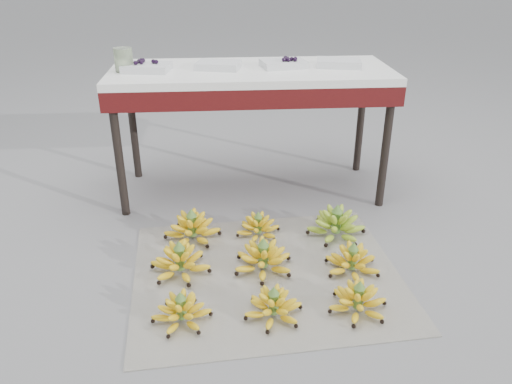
{
  "coord_description": "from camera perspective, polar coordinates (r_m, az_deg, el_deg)",
  "views": [
    {
      "loc": [
        -0.11,
        -1.96,
        1.4
      ],
      "look_at": [
        0.07,
        0.33,
        0.28
      ],
      "focal_mm": 35.0,
      "sensor_mm": 36.0,
      "label": 1
    }
  ],
  "objects": [
    {
      "name": "bunch_mid_right",
      "position": [
        2.44,
        10.94,
        -7.79
      ],
      "size": [
        0.33,
        0.33,
        0.16
      ],
      "rotation": [
        0.0,
        0.0,
        0.32
      ],
      "color": "yellow",
      "rests_on": "newspaper_mat"
    },
    {
      "name": "bunch_mid_left",
      "position": [
        2.41,
        -8.66,
        -7.88
      ],
      "size": [
        0.35,
        0.35,
        0.17
      ],
      "rotation": [
        0.0,
        0.0,
        -0.26
      ],
      "color": "yellow",
      "rests_on": "newspaper_mat"
    },
    {
      "name": "bunch_front_center",
      "position": [
        2.14,
        2.02,
        -12.9
      ],
      "size": [
        0.31,
        0.31,
        0.15
      ],
      "rotation": [
        0.0,
        0.0,
        -0.29
      ],
      "color": "yellow",
      "rests_on": "newspaper_mat"
    },
    {
      "name": "bunch_back_center",
      "position": [
        2.69,
        0.26,
        -4.02
      ],
      "size": [
        0.29,
        0.29,
        0.14
      ],
      "rotation": [
        0.0,
        0.0,
        -0.25
      ],
      "color": "yellow",
      "rests_on": "newspaper_mat"
    },
    {
      "name": "bunch_front_right",
      "position": [
        2.21,
        11.6,
        -12.06
      ],
      "size": [
        0.29,
        0.29,
        0.16
      ],
      "rotation": [
        0.0,
        0.0,
        -0.14
      ],
      "color": "yellow",
      "rests_on": "newspaper_mat"
    },
    {
      "name": "tray_left",
      "position": [
        2.96,
        -4.32,
        14.25
      ],
      "size": [
        0.28,
        0.23,
        0.04
      ],
      "color": "silver",
      "rests_on": "vendor_table"
    },
    {
      "name": "vendor_table",
      "position": [
        2.99,
        -0.56,
        12.29
      ],
      "size": [
        1.62,
        0.65,
        0.78
      ],
      "color": "black",
      "rests_on": "ground"
    },
    {
      "name": "newspaper_mat",
      "position": [
        2.41,
        1.23,
        -9.36
      ],
      "size": [
        1.32,
        1.14,
        0.01
      ],
      "primitive_type": "cube",
      "rotation": [
        0.0,
        0.0,
        0.07
      ],
      "color": "silver",
      "rests_on": "ground"
    },
    {
      "name": "bunch_back_right",
      "position": [
        2.71,
        9.15,
        -3.73
      ],
      "size": [
        0.37,
        0.37,
        0.19
      ],
      "rotation": [
        0.0,
        0.0,
        -0.21
      ],
      "color": "#73A92C",
      "rests_on": "newspaper_mat"
    },
    {
      "name": "glass_jar",
      "position": [
        2.97,
        -14.89,
        14.4
      ],
      "size": [
        0.13,
        0.13,
        0.13
      ],
      "primitive_type": "cylinder",
      "rotation": [
        0.0,
        0.0,
        0.38
      ],
      "color": "beige",
      "rests_on": "vendor_table"
    },
    {
      "name": "ground",
      "position": [
        2.41,
        -0.98,
        -9.44
      ],
      "size": [
        60.0,
        60.0,
        0.0
      ],
      "primitive_type": "plane",
      "color": "slate",
      "rests_on": "ground"
    },
    {
      "name": "tray_right",
      "position": [
        2.99,
        3.19,
        14.46
      ],
      "size": [
        0.28,
        0.22,
        0.06
      ],
      "color": "silver",
      "rests_on": "vendor_table"
    },
    {
      "name": "tray_far_left",
      "position": [
        2.95,
        -12.37,
        13.76
      ],
      "size": [
        0.28,
        0.22,
        0.07
      ],
      "color": "silver",
      "rests_on": "vendor_table"
    },
    {
      "name": "bunch_back_left",
      "position": [
        2.67,
        -7.3,
        -4.15
      ],
      "size": [
        0.29,
        0.29,
        0.18
      ],
      "rotation": [
        0.0,
        0.0,
        -0.01
      ],
      "color": "yellow",
      "rests_on": "newspaper_mat"
    },
    {
      "name": "bunch_mid_center",
      "position": [
        2.41,
        0.83,
        -7.63
      ],
      "size": [
        0.35,
        0.35,
        0.18
      ],
      "rotation": [
        0.0,
        0.0,
        0.23
      ],
      "color": "yellow",
      "rests_on": "newspaper_mat"
    },
    {
      "name": "tray_far_right",
      "position": [
        3.05,
        9.42,
        14.35
      ],
      "size": [
        0.28,
        0.23,
        0.04
      ],
      "color": "silver",
      "rests_on": "vendor_table"
    },
    {
      "name": "bunch_front_left",
      "position": [
        2.14,
        -8.51,
        -13.31
      ],
      "size": [
        0.27,
        0.27,
        0.15
      ],
      "rotation": [
        0.0,
        0.0,
        -0.12
      ],
      "color": "yellow",
      "rests_on": "newspaper_mat"
    }
  ]
}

